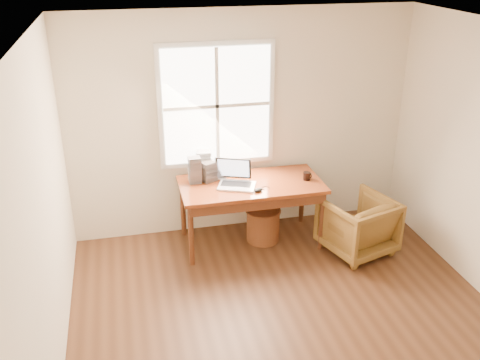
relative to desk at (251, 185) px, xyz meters
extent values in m
cube|color=#4F2F1B|center=(0.00, -1.80, -0.74)|extent=(4.00, 4.50, 0.02)
cube|color=white|center=(0.00, -1.80, 1.88)|extent=(4.00, 4.50, 0.02)
cube|color=beige|center=(0.00, 0.46, 0.57)|extent=(4.00, 0.02, 2.60)
cube|color=beige|center=(-2.01, -1.80, 0.57)|extent=(0.02, 4.50, 2.60)
cube|color=silver|center=(-0.30, 0.42, 0.82)|extent=(1.32, 0.05, 1.42)
cube|color=white|center=(-0.30, 0.39, 0.82)|extent=(1.20, 0.02, 1.30)
cube|color=silver|center=(-0.30, 0.38, 0.82)|extent=(0.04, 0.02, 1.30)
cube|color=silver|center=(-0.30, 0.38, 0.82)|extent=(1.20, 0.02, 0.04)
cube|color=brown|center=(0.00, 0.00, 0.00)|extent=(1.60, 0.80, 0.04)
imported|color=brown|center=(1.12, -0.47, -0.40)|extent=(0.88, 0.89, 0.65)
cylinder|color=brown|center=(0.15, 0.00, -0.54)|extent=(0.49, 0.49, 0.38)
ellipsoid|color=black|center=(0.02, -0.24, 0.04)|extent=(0.13, 0.10, 0.04)
cylinder|color=black|center=(0.64, -0.06, 0.07)|extent=(0.09, 0.09, 0.09)
cube|color=silver|center=(-0.48, 0.29, 0.18)|extent=(0.17, 0.15, 0.31)
cube|color=black|center=(-0.45, 0.16, 0.14)|extent=(0.19, 0.18, 0.23)
cube|color=gray|center=(-0.61, 0.16, 0.17)|extent=(0.14, 0.13, 0.30)
cube|color=#AFB6BB|center=(-0.32, 0.23, 0.11)|extent=(0.16, 0.15, 0.17)
camera|label=1|loc=(-1.34, -5.28, 2.50)|focal=40.00mm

